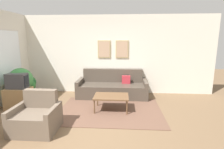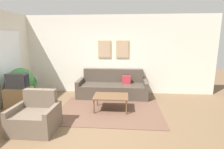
{
  "view_description": "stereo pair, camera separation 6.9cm",
  "coord_description": "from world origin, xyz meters",
  "px_view_note": "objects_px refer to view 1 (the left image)",
  "views": [
    {
      "loc": [
        0.9,
        -3.47,
        1.89
      ],
      "look_at": [
        0.56,
        1.64,
        0.85
      ],
      "focal_mm": 28.0,
      "sensor_mm": 36.0,
      "label": 1
    },
    {
      "loc": [
        0.97,
        -3.47,
        1.89
      ],
      "look_at": [
        0.56,
        1.64,
        0.85
      ],
      "focal_mm": 28.0,
      "sensor_mm": 36.0,
      "label": 2
    }
  ],
  "objects_px": {
    "coffee_table": "(111,97)",
    "potted_plant_tall": "(21,81)",
    "tv": "(17,81)",
    "armchair": "(36,118)",
    "couch": "(112,87)"
  },
  "relations": [
    {
      "from": "armchair",
      "to": "couch",
      "type": "bearing_deg",
      "value": 53.27
    },
    {
      "from": "tv",
      "to": "couch",
      "type": "bearing_deg",
      "value": 25.59
    },
    {
      "from": "coffee_table",
      "to": "tv",
      "type": "xyz_separation_m",
      "value": [
        -2.57,
        -0.01,
        0.4
      ]
    },
    {
      "from": "armchair",
      "to": "potted_plant_tall",
      "type": "xyz_separation_m",
      "value": [
        -1.16,
        1.43,
        0.43
      ]
    },
    {
      "from": "coffee_table",
      "to": "potted_plant_tall",
      "type": "bearing_deg",
      "value": 173.96
    },
    {
      "from": "tv",
      "to": "potted_plant_tall",
      "type": "distance_m",
      "value": 0.31
    },
    {
      "from": "coffee_table",
      "to": "potted_plant_tall",
      "type": "height_order",
      "value": "potted_plant_tall"
    },
    {
      "from": "coffee_table",
      "to": "potted_plant_tall",
      "type": "xyz_separation_m",
      "value": [
        -2.65,
        0.28,
        0.33
      ]
    },
    {
      "from": "coffee_table",
      "to": "tv",
      "type": "bearing_deg",
      "value": -179.79
    },
    {
      "from": "coffee_table",
      "to": "potted_plant_tall",
      "type": "relative_size",
      "value": 0.85
    },
    {
      "from": "armchair",
      "to": "potted_plant_tall",
      "type": "bearing_deg",
      "value": 123.74
    },
    {
      "from": "coffee_table",
      "to": "armchair",
      "type": "relative_size",
      "value": 1.03
    },
    {
      "from": "couch",
      "to": "armchair",
      "type": "bearing_deg",
      "value": -121.5
    },
    {
      "from": "armchair",
      "to": "coffee_table",
      "type": "bearing_deg",
      "value": 32.51
    },
    {
      "from": "armchair",
      "to": "tv",
      "type": "bearing_deg",
      "value": 128.11
    }
  ]
}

